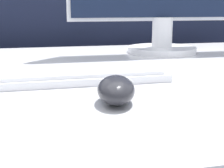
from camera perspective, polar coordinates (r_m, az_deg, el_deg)
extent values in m
cube|color=black|center=(1.46, -9.11, -2.33)|extent=(5.00, 0.03, 1.05)
ellipsoid|color=#232328|center=(0.52, 0.74, -1.06)|extent=(0.08, 0.11, 0.05)
cube|color=white|center=(0.68, -9.10, 1.16)|extent=(0.45, 0.13, 0.02)
cube|color=silver|center=(0.68, -9.14, 2.15)|extent=(0.43, 0.12, 0.01)
cylinder|color=white|center=(1.11, 9.05, 6.23)|extent=(0.24, 0.24, 0.02)
cylinder|color=white|center=(1.11, 9.17, 9.34)|extent=(0.07, 0.07, 0.10)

